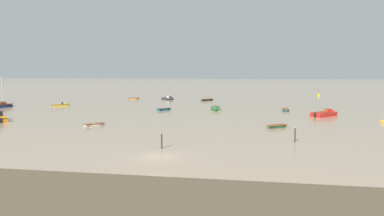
% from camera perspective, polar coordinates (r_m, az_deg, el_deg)
% --- Properties ---
extents(ground_plane, '(800.00, 800.00, 0.00)m').
position_cam_1_polar(ground_plane, '(36.30, -5.32, -7.81)').
color(ground_plane, tan).
extents(rowboat_moored_0, '(1.46, 4.22, 0.67)m').
position_cam_1_polar(rowboat_moored_0, '(81.05, 14.73, -0.30)').
color(rowboat_moored_0, '#197084').
rests_on(rowboat_moored_0, ground).
extents(rowboat_moored_1, '(3.17, 3.46, 0.55)m').
position_cam_1_polar(rowboat_moored_1, '(58.62, -15.39, -2.62)').
color(rowboat_moored_1, white).
rests_on(rowboat_moored_1, ground).
extents(rowboat_moored_2, '(3.82, 1.81, 0.58)m').
position_cam_1_polar(rowboat_moored_2, '(113.68, -9.27, 1.51)').
color(rowboat_moored_2, orange).
rests_on(rowboat_moored_2, ground).
extents(motorboat_moored_2, '(2.29, 5.46, 1.82)m').
position_cam_1_polar(motorboat_moored_2, '(79.55, 3.75, -0.18)').
color(motorboat_moored_2, '#23602D').
rests_on(motorboat_moored_2, ground).
extents(rowboat_moored_4, '(3.25, 4.06, 0.62)m').
position_cam_1_polar(rowboat_moored_4, '(79.47, -4.52, -0.25)').
color(rowboat_moored_4, '#197084').
rests_on(rowboat_moored_4, ground).
extents(sailboat_moored_0, '(3.68, 7.31, 7.85)m').
position_cam_1_polar(sailboat_moored_0, '(96.89, -28.29, 0.26)').
color(sailboat_moored_0, navy).
rests_on(sailboat_moored_0, ground).
extents(motorboat_moored_4, '(6.16, 6.22, 2.23)m').
position_cam_1_polar(motorboat_moored_4, '(74.11, 20.74, -0.94)').
color(motorboat_moored_4, red).
rests_on(motorboat_moored_4, ground).
extents(rowboat_moored_5, '(4.21, 4.21, 0.70)m').
position_cam_1_polar(rowboat_moored_5, '(106.62, 2.43, 1.31)').
color(rowboat_moored_5, black).
rests_on(rowboat_moored_5, ground).
extents(motorboat_moored_5, '(3.95, 4.18, 1.47)m').
position_cam_1_polar(motorboat_moored_5, '(94.81, -19.97, 0.42)').
color(motorboat_moored_5, gold).
rests_on(motorboat_moored_5, ground).
extents(motorboat_moored_7, '(4.71, 4.16, 1.79)m').
position_cam_1_polar(motorboat_moored_7, '(110.21, -3.72, 1.49)').
color(motorboat_moored_7, black).
rests_on(motorboat_moored_7, ground).
extents(rowboat_moored_6, '(3.79, 3.42, 0.60)m').
position_cam_1_polar(rowboat_moored_6, '(56.38, 13.40, -2.89)').
color(rowboat_moored_6, '#23602D').
rests_on(rowboat_moored_6, ground).
extents(channel_buoy, '(0.90, 0.90, 2.30)m').
position_cam_1_polar(channel_buoy, '(134.48, 19.60, 2.03)').
color(channel_buoy, gold).
rests_on(channel_buoy, ground).
extents(mooring_post_near, '(0.22, 0.22, 2.02)m').
position_cam_1_polar(mooring_post_near, '(39.95, -4.88, -5.28)').
color(mooring_post_near, '#3B3323').
rests_on(mooring_post_near, ground).
extents(mooring_post_right, '(0.22, 0.22, 2.01)m').
position_cam_1_polar(mooring_post_right, '(45.36, 16.14, -4.16)').
color(mooring_post_right, '#3D3323').
rests_on(mooring_post_right, ground).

